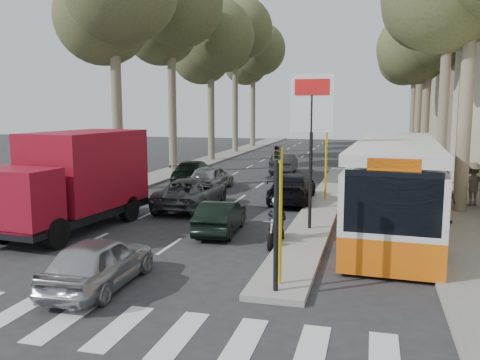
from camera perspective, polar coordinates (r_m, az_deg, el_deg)
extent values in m
plane|color=#28282B|center=(14.62, -7.66, -9.65)|extent=(120.00, 120.00, 0.00)
cube|color=gray|center=(38.24, 19.51, 1.06)|extent=(3.20, 70.00, 0.12)
cube|color=gray|center=(43.20, -3.34, 2.28)|extent=(2.40, 64.00, 0.12)
cube|color=gray|center=(24.34, 9.53, -2.33)|extent=(1.50, 26.00, 0.16)
cylinder|color=yellow|center=(12.33, 4.52, -4.52)|extent=(0.10, 0.10, 3.50)
cylinder|color=yellow|center=(18.17, 7.90, -0.48)|extent=(0.10, 0.10, 3.50)
cylinder|color=yellow|center=(24.09, 9.63, 1.58)|extent=(0.10, 0.10, 3.50)
cylinder|color=black|center=(18.07, 7.95, 2.19)|extent=(0.12, 0.12, 5.20)
cube|color=white|center=(17.97, 8.08, 8.54)|extent=(1.50, 0.10, 2.00)
cube|color=red|center=(17.93, 8.09, 10.30)|extent=(1.20, 0.02, 0.55)
cylinder|color=black|center=(11.89, 4.07, -5.73)|extent=(0.12, 0.12, 3.20)
imported|color=black|center=(11.62, 4.15, 1.46)|extent=(0.16, 0.41, 1.00)
cylinder|color=#6B604C|center=(28.22, -13.63, 7.40)|extent=(0.56, 0.56, 8.40)
sphere|color=#454A29|center=(29.63, -15.18, 17.28)|extent=(5.20, 5.20, 5.20)
cylinder|color=#6B604C|center=(35.50, -7.61, 8.10)|extent=(0.56, 0.56, 8.96)
sphere|color=#454A29|center=(36.85, -8.90, 16.57)|extent=(5.20, 5.20, 5.20)
sphere|color=#454A29|center=(35.08, -6.91, 19.16)|extent=(5.80, 5.80, 5.80)
cylinder|color=#6B604C|center=(42.95, -3.26, 7.59)|extent=(0.56, 0.56, 8.12)
sphere|color=#454A29|center=(44.07, -4.34, 14.01)|extent=(5.20, 5.20, 5.20)
sphere|color=#454A29|center=(42.30, -2.47, 15.86)|extent=(5.80, 5.80, 5.80)
sphere|color=#454A29|center=(44.47, -2.62, 16.99)|extent=(4.80, 4.80, 4.80)
cylinder|color=#6B604C|center=(50.65, -0.54, 8.47)|extent=(0.56, 0.56, 9.52)
sphere|color=#454A29|center=(51.85, -1.48, 14.86)|extent=(5.20, 5.20, 5.20)
sphere|color=#454A29|center=(50.20, 0.23, 16.66)|extent=(5.80, 5.80, 5.80)
sphere|color=#454A29|center=(52.40, 0.00, 17.80)|extent=(4.80, 4.80, 4.80)
cylinder|color=#6B604C|center=(58.42, 1.45, 8.01)|extent=(0.56, 0.56, 8.68)
sphere|color=#454A29|center=(59.47, 0.65, 13.10)|extent=(5.20, 5.20, 5.20)
sphere|color=#454A29|center=(57.80, 2.18, 14.47)|extent=(5.80, 5.80, 5.80)
sphere|color=#454A29|center=(59.94, 1.92, 15.44)|extent=(4.80, 4.80, 4.80)
cylinder|color=#6B604C|center=(23.13, 23.97, 6.82)|extent=(0.56, 0.56, 8.40)
cylinder|color=#6B604C|center=(31.07, 21.88, 7.86)|extent=(0.56, 0.56, 9.24)
sphere|color=#454A29|center=(32.09, 20.43, 18.01)|extent=(5.20, 5.20, 5.20)
cylinder|color=#6B604C|center=(39.01, 20.11, 6.86)|extent=(0.56, 0.56, 7.84)
sphere|color=#454A29|center=(39.75, 18.89, 13.81)|extent=(5.20, 5.20, 5.20)
sphere|color=#454A29|center=(38.68, 22.03, 15.50)|extent=(5.80, 5.80, 5.80)
sphere|color=#454A29|center=(40.64, 20.76, 16.78)|extent=(4.80, 4.80, 4.80)
cylinder|color=#6B604C|center=(46.99, 19.38, 7.71)|extent=(0.56, 0.56, 8.96)
sphere|color=#454A29|center=(47.83, 18.41, 14.29)|extent=(5.20, 5.20, 5.20)
sphere|color=#454A29|center=(46.76, 21.00, 15.90)|extent=(5.80, 5.80, 5.80)
sphere|color=#454A29|center=(48.77, 19.98, 17.13)|extent=(4.80, 4.80, 4.80)
cylinder|color=#6B604C|center=(54.97, 18.82, 7.43)|extent=(0.56, 0.56, 8.40)
sphere|color=#454A29|center=(55.73, 17.97, 12.73)|extent=(5.20, 5.20, 5.20)
sphere|color=#454A29|center=(54.58, 20.16, 14.00)|extent=(5.80, 5.80, 5.80)
sphere|color=#454A29|center=(56.55, 19.31, 15.04)|extent=(4.80, 4.80, 4.80)
imported|color=#ACAEB4|center=(13.19, -15.55, -8.88)|extent=(1.63, 3.88, 1.31)
imported|color=black|center=(18.15, -2.19, -4.16)|extent=(1.46, 3.62, 1.17)
imported|color=#4E5056|center=(22.55, -5.45, -1.51)|extent=(2.45, 5.02, 1.37)
imported|color=black|center=(24.06, 5.89, -0.88)|extent=(2.16, 4.88, 1.39)
imported|color=#94989B|center=(27.64, -3.29, 0.30)|extent=(1.77, 4.10, 1.38)
imported|color=#484B50|center=(34.78, 4.97, 1.88)|extent=(1.61, 4.21, 1.37)
imported|color=black|center=(30.17, -5.21, 0.93)|extent=(2.45, 4.92, 1.37)
cube|color=black|center=(19.48, -18.31, -3.64)|extent=(3.06, 6.89, 0.28)
cylinder|color=black|center=(18.62, -25.27, -4.89)|extent=(0.43, 1.03, 1.00)
cylinder|color=black|center=(17.13, -19.98, -5.68)|extent=(0.43, 1.03, 1.00)
cylinder|color=black|center=(21.72, -17.34, -2.71)|extent=(0.43, 1.03, 1.00)
cylinder|color=black|center=(20.46, -12.36, -3.18)|extent=(0.43, 1.03, 1.00)
cube|color=maroon|center=(17.40, -23.68, -1.92)|extent=(2.59, 1.78, 1.89)
cube|color=maroon|center=(19.93, -16.93, 1.23)|extent=(2.98, 4.90, 2.79)
cube|color=#E3610C|center=(19.71, 16.92, -3.49)|extent=(3.35, 12.63, 0.98)
cube|color=silver|center=(19.50, 17.07, 0.27)|extent=(3.35, 12.63, 1.63)
cube|color=black|center=(19.46, 17.11, 1.22)|extent=(3.35, 12.13, 0.92)
cube|color=silver|center=(19.38, 17.22, 3.78)|extent=(3.35, 12.63, 0.33)
cube|color=black|center=(13.33, 16.73, -2.50)|extent=(2.39, 0.18, 1.63)
cube|color=#E3610C|center=(13.19, 16.90, 1.59)|extent=(1.31, 0.13, 0.35)
cylinder|color=black|center=(15.90, 12.16, -6.47)|extent=(0.36, 1.06, 1.04)
cylinder|color=black|center=(15.87, 21.16, -6.87)|extent=(0.36, 1.06, 1.04)
cylinder|color=black|center=(23.46, 14.03, -1.83)|extent=(0.36, 1.06, 1.04)
cylinder|color=black|center=(23.44, 20.09, -2.09)|extent=(0.36, 1.06, 1.04)
cylinder|color=black|center=(16.00, 3.45, -6.97)|extent=(0.11, 0.57, 0.56)
cylinder|color=black|center=(17.25, 4.46, -5.87)|extent=(0.11, 0.57, 0.56)
cylinder|color=silver|center=(15.97, 3.51, -5.75)|extent=(0.06, 0.35, 0.71)
cube|color=black|center=(16.63, 4.01, -5.98)|extent=(0.21, 0.67, 0.26)
cube|color=black|center=(16.41, 3.88, -5.32)|extent=(0.28, 0.40, 0.19)
cube|color=black|center=(16.84, 4.21, -5.16)|extent=(0.26, 0.58, 0.11)
cylinder|color=silver|center=(15.96, 3.57, -4.73)|extent=(0.55, 0.05, 0.04)
imported|color=black|center=(16.54, 4.02, -4.67)|extent=(0.55, 0.37, 1.48)
imported|color=black|center=(16.89, 4.28, -4.57)|extent=(0.69, 0.40, 1.39)
sphere|color=#B2B2B7|center=(16.36, 4.01, -2.33)|extent=(0.25, 0.25, 0.25)
sphere|color=#B2B2B7|center=(16.73, 4.29, -2.28)|extent=(0.25, 0.25, 0.25)
imported|color=#372E45|center=(20.68, 22.20, -2.15)|extent=(0.87, 1.11, 1.70)
imported|color=brown|center=(24.69, 24.64, -0.43)|extent=(1.37, 1.07, 1.94)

